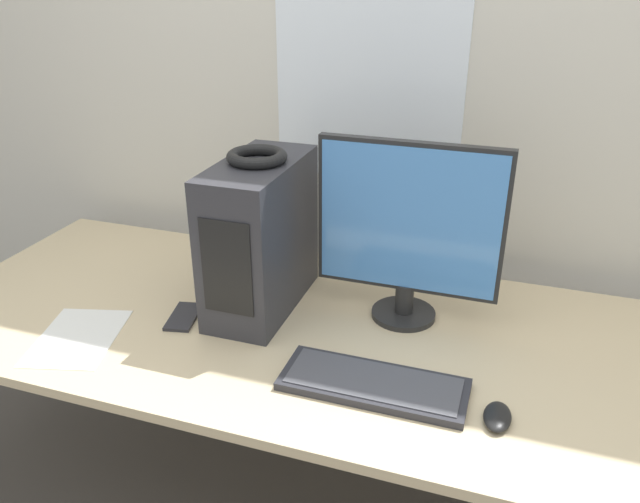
{
  "coord_description": "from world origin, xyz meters",
  "views": [
    {
      "loc": [
        0.39,
        -0.95,
        1.68
      ],
      "look_at": [
        -0.09,
        0.47,
        0.98
      ],
      "focal_mm": 35.0,
      "sensor_mm": 36.0,
      "label": 1
    }
  ],
  "objects_px": {
    "pc_tower": "(260,236)",
    "headphones": "(257,156)",
    "monitor_main": "(409,229)",
    "keyboard": "(374,384)",
    "mouse": "(497,417)",
    "cell_phone": "(184,317)"
  },
  "relations": [
    {
      "from": "cell_phone",
      "to": "pc_tower",
      "type": "bearing_deg",
      "value": 28.08
    },
    {
      "from": "monitor_main",
      "to": "mouse",
      "type": "xyz_separation_m",
      "value": [
        0.29,
        -0.38,
        -0.27
      ]
    },
    {
      "from": "cell_phone",
      "to": "mouse",
      "type": "bearing_deg",
      "value": -22.64
    },
    {
      "from": "headphones",
      "to": "mouse",
      "type": "distance_m",
      "value": 0.9
    },
    {
      "from": "pc_tower",
      "to": "headphones",
      "type": "height_order",
      "value": "headphones"
    },
    {
      "from": "keyboard",
      "to": "headphones",
      "type": "bearing_deg",
      "value": 144.88
    },
    {
      "from": "keyboard",
      "to": "monitor_main",
      "type": "bearing_deg",
      "value": 90.09
    },
    {
      "from": "pc_tower",
      "to": "keyboard",
      "type": "distance_m",
      "value": 0.55
    },
    {
      "from": "mouse",
      "to": "cell_phone",
      "type": "distance_m",
      "value": 0.91
    },
    {
      "from": "monitor_main",
      "to": "cell_phone",
      "type": "xyz_separation_m",
      "value": [
        -0.6,
        -0.21,
        -0.27
      ]
    },
    {
      "from": "pc_tower",
      "to": "headphones",
      "type": "relative_size",
      "value": 2.66
    },
    {
      "from": "monitor_main",
      "to": "keyboard",
      "type": "height_order",
      "value": "monitor_main"
    },
    {
      "from": "pc_tower",
      "to": "keyboard",
      "type": "bearing_deg",
      "value": -35.04
    },
    {
      "from": "pc_tower",
      "to": "mouse",
      "type": "bearing_deg",
      "value": -24.27
    },
    {
      "from": "headphones",
      "to": "monitor_main",
      "type": "height_order",
      "value": "monitor_main"
    },
    {
      "from": "mouse",
      "to": "monitor_main",
      "type": "bearing_deg",
      "value": 127.71
    },
    {
      "from": "keyboard",
      "to": "mouse",
      "type": "xyz_separation_m",
      "value": [
        0.29,
        -0.03,
        0.0
      ]
    },
    {
      "from": "headphones",
      "to": "mouse",
      "type": "relative_size",
      "value": 1.55
    },
    {
      "from": "monitor_main",
      "to": "cell_phone",
      "type": "distance_m",
      "value": 0.69
    },
    {
      "from": "pc_tower",
      "to": "mouse",
      "type": "relative_size",
      "value": 4.13
    },
    {
      "from": "monitor_main",
      "to": "keyboard",
      "type": "bearing_deg",
      "value": -89.91
    },
    {
      "from": "mouse",
      "to": "cell_phone",
      "type": "height_order",
      "value": "mouse"
    }
  ]
}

